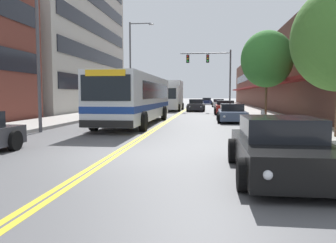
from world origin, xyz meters
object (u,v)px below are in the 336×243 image
city_bus (137,97)px  street_lamp_left_near (43,45)px  car_champagne_parked_left_near (140,106)px  car_navy_moving_lead (207,101)px  car_black_parked_right_foreground (280,149)px  car_slate_blue_parked_right_far (232,113)px  traffic_signal_mast (213,68)px  box_truck (170,95)px  car_white_parked_right_end (218,103)px  car_charcoal_moving_second (196,105)px  street_tree_right_mid (267,59)px  street_lamp_left_far (133,60)px  car_red_parked_right_mid (225,108)px  car_beige_parked_left_mid (150,104)px  fire_hydrant (263,116)px

city_bus → street_lamp_left_near: size_ratio=1.75×
car_champagne_parked_left_near → car_navy_moving_lead: size_ratio=1.11×
car_champagne_parked_left_near → car_navy_moving_lead: (6.88, 28.10, -0.01)m
car_black_parked_right_foreground → car_slate_blue_parked_right_far: (-0.04, 14.89, -0.05)m
city_bus → traffic_signal_mast: 18.68m
street_lamp_left_near → box_truck: bearing=81.5°
car_white_parked_right_end → car_charcoal_moving_second: bearing=-102.0°
car_champagne_parked_left_near → car_black_parked_right_foreground: size_ratio=1.04×
street_tree_right_mid → car_slate_blue_parked_right_far: bearing=-139.0°
car_champagne_parked_left_near → street_lamp_left_far: (-0.55, -0.37, 4.83)m
car_red_parked_right_mid → car_white_parked_right_end: size_ratio=0.99×
car_white_parked_right_end → box_truck: bearing=-115.0°
city_bus → car_beige_parked_left_mid: 20.04m
car_slate_blue_parked_right_far → car_navy_moving_lead: (-1.92, 39.58, 0.03)m
car_beige_parked_left_mid → car_charcoal_moving_second: size_ratio=0.94×
car_beige_parked_left_mid → street_lamp_left_near: bearing=-91.5°
car_charcoal_moving_second → street_lamp_left_far: 8.65m
fire_hydrant → car_champagne_parked_left_near: bearing=125.9°
car_slate_blue_parked_right_far → street_tree_right_mid: bearing=41.0°
car_black_parked_right_foreground → car_navy_moving_lead: (-1.97, 54.47, -0.02)m
city_bus → car_red_parked_right_mid: (6.01, 10.90, -1.07)m
city_bus → car_slate_blue_parked_right_far: size_ratio=2.84×
car_red_parked_right_mid → car_navy_moving_lead: size_ratio=1.10×
car_black_parked_right_foreground → car_white_parked_right_end: car_black_parked_right_foreground is taller
traffic_signal_mast → street_tree_right_mid: size_ratio=1.10×
car_navy_moving_lead → street_lamp_left_far: 29.82m
car_slate_blue_parked_right_far → car_charcoal_moving_second: car_charcoal_moving_second is taller
car_black_parked_right_foreground → street_lamp_left_far: street_lamp_left_far is taller
street_lamp_left_far → car_red_parked_right_mid: bearing=-15.2°
box_truck → car_black_parked_right_foreground: bearing=-78.7°
car_white_parked_right_end → street_lamp_left_near: street_lamp_left_near is taller
car_navy_moving_lead → street_lamp_left_near: size_ratio=0.59×
car_black_parked_right_foreground → car_slate_blue_parked_right_far: 14.89m
car_black_parked_right_foreground → car_white_parked_right_end: 42.84m
car_black_parked_right_foreground → street_lamp_left_near: 12.52m
street_lamp_left_near → street_tree_right_mid: bearing=39.1°
car_white_parked_right_end → street_lamp_left_near: size_ratio=0.66×
city_bus → car_navy_moving_lead: 42.12m
box_truck → street_tree_right_mid: size_ratio=1.10×
city_bus → car_charcoal_moving_second: bearing=79.5°
car_champagne_parked_left_near → street_lamp_left_far: bearing=-146.1°
box_truck → traffic_signal_mast: traffic_signal_mast is taller
car_navy_moving_lead → traffic_signal_mast: 24.57m
car_champagne_parked_left_near → car_white_parked_right_end: (8.72, 16.47, -0.05)m
car_beige_parked_left_mid → street_lamp_left_near: size_ratio=0.64×
street_tree_right_mid → car_white_parked_right_end: bearing=95.9°
car_beige_parked_left_mid → traffic_signal_mast: (7.69, -2.11, 4.22)m
car_white_parked_right_end → traffic_signal_mast: bearing=-94.5°
city_bus → fire_hydrant: size_ratio=15.55×
car_slate_blue_parked_right_far → car_navy_moving_lead: size_ratio=1.04×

